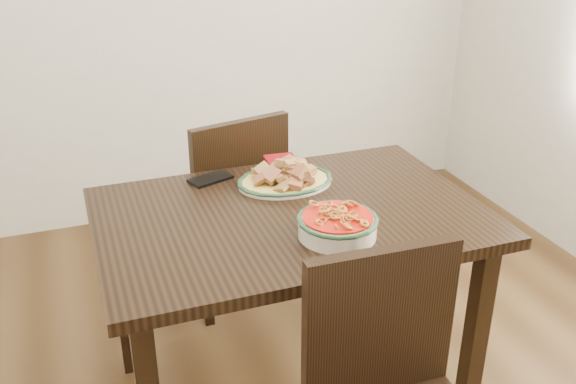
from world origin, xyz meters
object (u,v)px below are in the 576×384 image
object	(u,v)px
smartphone	(210,179)
dining_table	(290,237)
chair_far	(230,202)
fish_plate	(285,173)
noodle_bowl	(337,223)

from	to	relation	value
smartphone	dining_table	bearing A→B (deg)	-80.52
chair_far	fish_plate	bearing A→B (deg)	89.72
dining_table	fish_plate	xyz separation A→B (m)	(0.06, 0.20, 0.14)
chair_far	fish_plate	size ratio (longest dim) A/B	2.65
chair_far	fish_plate	xyz separation A→B (m)	(0.09, -0.42, 0.30)
dining_table	noodle_bowl	world-z (taller)	noodle_bowl
dining_table	smartphone	bearing A→B (deg)	119.15
fish_plate	smartphone	size ratio (longest dim) A/B	2.23
dining_table	chair_far	distance (m)	0.65
chair_far	smartphone	xyz separation A→B (m)	(-0.15, -0.30, 0.26)
dining_table	chair_far	size ratio (longest dim) A/B	1.39
noodle_bowl	smartphone	distance (m)	0.59
chair_far	dining_table	bearing A→B (deg)	80.66
fish_plate	dining_table	bearing A→B (deg)	-105.37
smartphone	fish_plate	bearing A→B (deg)	-46.99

